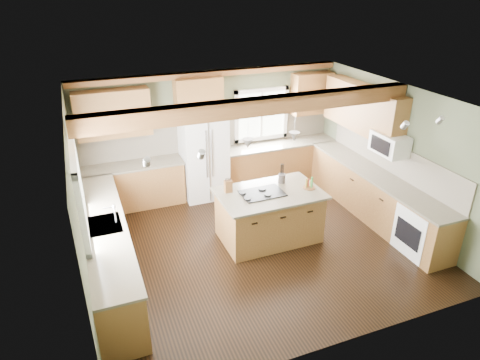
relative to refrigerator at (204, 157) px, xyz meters
name	(u,v)px	position (x,y,z in m)	size (l,w,h in m)	color
floor	(257,243)	(0.30, -2.12, -0.90)	(5.60, 5.60, 0.00)	black
ceiling	(259,100)	(0.30, -2.12, 1.70)	(5.60, 5.60, 0.00)	silver
wall_back	(211,131)	(0.30, 0.38, 0.40)	(5.60, 5.60, 0.00)	#4D563D
wall_left	(79,207)	(-2.50, -2.12, 0.40)	(5.00, 5.00, 0.00)	#4D563D
wall_right	(395,154)	(3.10, -2.12, 0.40)	(5.00, 5.00, 0.00)	#4D563D
ceiling_beam	(257,106)	(0.30, -2.02, 1.57)	(5.55, 0.26, 0.26)	brown
soffit_trim	(211,74)	(0.30, 0.28, 1.64)	(5.55, 0.20, 0.10)	brown
backsplash_back	(212,135)	(0.30, 0.36, 0.31)	(5.58, 0.03, 0.58)	brown
backsplash_right	(392,158)	(3.08, -2.07, 0.31)	(0.03, 3.70, 0.58)	brown
base_cab_back_left	(133,186)	(-1.49, 0.08, -0.46)	(2.02, 0.60, 0.88)	brown
counter_back_left	(131,166)	(-1.49, 0.08, 0.00)	(2.06, 0.64, 0.04)	#4A4336
base_cab_back_right	(279,163)	(1.79, 0.08, -0.46)	(2.62, 0.60, 0.88)	brown
counter_back_right	(279,144)	(1.79, 0.08, 0.00)	(2.66, 0.64, 0.04)	#4A4336
base_cab_left	(108,251)	(-2.20, -2.07, -0.46)	(0.60, 3.70, 0.88)	brown
counter_left	(104,225)	(-2.20, -2.07, 0.00)	(0.64, 3.74, 0.04)	#4A4336
base_cab_right	(374,196)	(2.80, -2.07, -0.46)	(0.60, 3.70, 0.88)	brown
counter_right	(377,175)	(2.80, -2.07, 0.00)	(0.64, 3.74, 0.04)	#4A4336
upper_cab_back_left	(113,114)	(-1.69, 0.21, 1.05)	(1.40, 0.35, 0.90)	brown
upper_cab_over_fridge	(199,95)	(0.00, 0.21, 1.25)	(0.96, 0.35, 0.70)	brown
upper_cab_right	(363,108)	(2.92, -1.22, 1.05)	(0.35, 2.20, 0.90)	brown
upper_cab_back_corner	(312,93)	(2.60, 0.21, 1.05)	(0.90, 0.35, 0.90)	brown
window_left	(78,190)	(-2.48, -2.07, 0.65)	(0.04, 1.60, 1.05)	white
window_back	(261,114)	(1.45, 0.36, 0.65)	(1.10, 0.04, 1.00)	white
sink	(104,225)	(-2.20, -2.07, 0.01)	(0.50, 0.65, 0.03)	#262628
faucet	(115,215)	(-2.02, -2.07, 0.15)	(0.02, 0.02, 0.28)	#B2B2B7
dishwasher	(119,305)	(-2.19, -3.37, -0.47)	(0.60, 0.60, 0.84)	white
oven	(422,230)	(2.79, -3.37, -0.47)	(0.60, 0.72, 0.84)	white
microwave	(390,144)	(2.88, -2.17, 0.65)	(0.40, 0.70, 0.38)	white
pendant_left	(248,143)	(0.16, -2.03, 0.98)	(0.18, 0.18, 0.16)	#B2B2B7
pendant_right	(294,137)	(1.00, -2.01, 0.98)	(0.18, 0.18, 0.16)	#B2B2B7
refrigerator	(204,157)	(0.00, 0.00, 0.00)	(0.90, 0.74, 1.80)	white
island	(269,216)	(0.58, -2.02, -0.46)	(1.69, 1.03, 0.88)	brown
island_top	(270,193)	(0.58, -2.02, 0.00)	(1.80, 1.14, 0.04)	#4A4336
cooktop	(262,193)	(0.44, -2.02, 0.03)	(0.73, 0.49, 0.02)	black
knife_block	(228,186)	(-0.09, -1.74, 0.13)	(0.13, 0.10, 0.21)	brown
utensil_crock	(282,178)	(0.94, -1.75, 0.10)	(0.13, 0.13, 0.17)	#38322D
bottle_tray	(309,183)	(1.29, -2.12, 0.12)	(0.22, 0.22, 0.20)	brown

